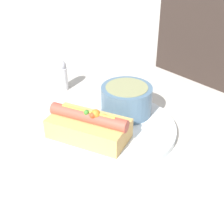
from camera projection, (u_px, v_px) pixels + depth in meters
The scene contains 6 objects.
ground_plane at pixel (112, 131), 0.62m from camera, with size 4.00×4.00×0.00m, color #BCB7AD.
dinner_plate at pixel (112, 128), 0.62m from camera, with size 0.25×0.25×0.01m.
hot_dog at pixel (90, 127), 0.56m from camera, with size 0.16×0.13×0.06m.
soup_bowl at pixel (126, 99), 0.64m from camera, with size 0.10×0.10×0.06m.
spoon at pixel (112, 107), 0.66m from camera, with size 0.09×0.17×0.01m.
salt_shaker at pixel (62, 75), 0.75m from camera, with size 0.03×0.03×0.08m.
Camera 1 is at (0.37, -0.34, 0.36)m, focal length 50.00 mm.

